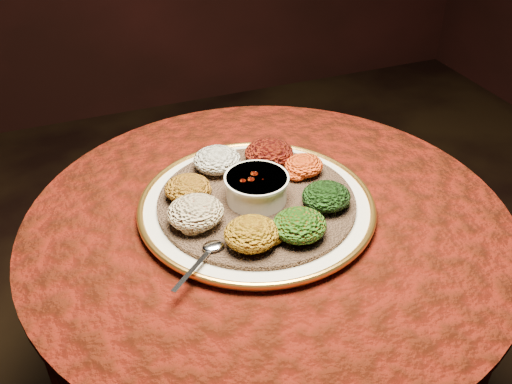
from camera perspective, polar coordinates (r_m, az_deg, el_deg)
name	(u,v)px	position (r m, az deg, el deg)	size (l,w,h in m)	color
table	(267,283)	(1.24, 1.15, -9.09)	(0.96, 0.96, 0.73)	black
platter	(257,206)	(1.13, 0.06, -1.37)	(0.58, 0.58, 0.02)	silver
injera	(257,201)	(1.12, 0.06, -0.93)	(0.39, 0.39, 0.01)	brown
stew_bowl	(257,187)	(1.10, 0.06, 0.55)	(0.13, 0.13, 0.05)	white
spoon	(210,250)	(1.00, -4.62, -5.78)	(0.12, 0.10, 0.01)	silver
portion_ayib	(217,160)	(1.20, -3.92, 3.22)	(0.10, 0.10, 0.05)	silver
portion_kitfo	(269,153)	(1.22, 1.30, 3.92)	(0.11, 0.10, 0.05)	black
portion_tikil	(304,165)	(1.19, 4.81, 2.67)	(0.08, 0.08, 0.04)	#A6600D
portion_gomen	(326,196)	(1.10, 7.04, -0.42)	(0.09, 0.09, 0.05)	black
portion_mixveg	(299,225)	(1.02, 4.36, -3.33)	(0.10, 0.09, 0.05)	#9B250A
portion_kik	(252,234)	(1.00, -0.45, -4.18)	(0.10, 0.09, 0.05)	#9B6C0D
portion_timatim	(196,212)	(1.05, -6.06, -2.03)	(0.11, 0.10, 0.05)	maroon
portion_shiro	(188,188)	(1.12, -6.85, 0.38)	(0.09, 0.09, 0.04)	#8A4E10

